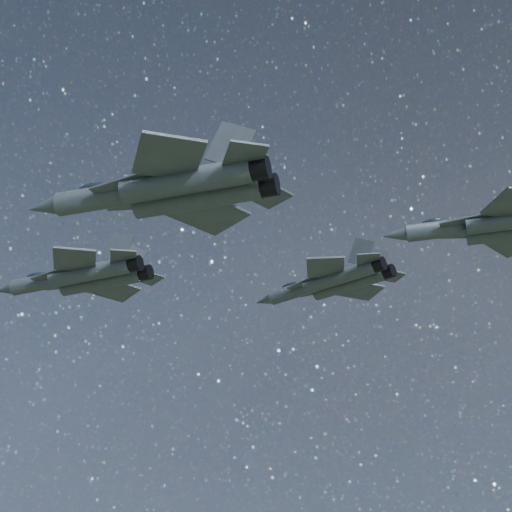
% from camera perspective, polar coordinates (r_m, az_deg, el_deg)
% --- Properties ---
extents(jet_lead, '(17.65, 12.53, 4.49)m').
position_cam_1_polar(jet_lead, '(83.06, -11.43, -1.35)').
color(jet_lead, '#374045').
extents(jet_left, '(16.02, 10.96, 4.02)m').
position_cam_1_polar(jet_left, '(82.13, 5.16, -1.69)').
color(jet_left, '#374045').
extents(jet_right, '(19.34, 13.50, 4.87)m').
position_cam_1_polar(jet_right, '(59.00, -5.66, 4.48)').
color(jet_right, '#374045').
extents(jet_slot, '(15.53, 10.74, 3.90)m').
position_cam_1_polar(jet_slot, '(67.43, 15.89, 2.00)').
color(jet_slot, '#374045').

